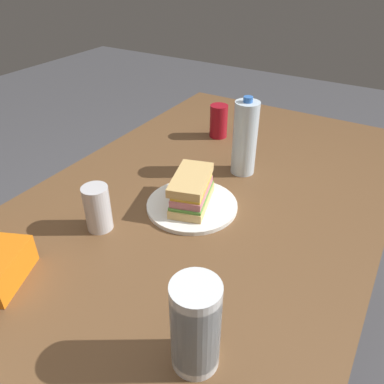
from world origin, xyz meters
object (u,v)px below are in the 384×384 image
Objects in this scene: sandwich at (192,190)px; water_bottle_spare at (245,138)px; paper_plate at (192,205)px; soda_can_silver at (98,208)px; plastic_cup_stack at (196,326)px; dining_table at (178,249)px; soda_can_red at (219,121)px.

water_bottle_spare is at bearing -9.19° from sandwich.
paper_plate is 0.26m from soda_can_silver.
paper_plate is 2.07× the size of soda_can_silver.
plastic_cup_stack is 0.75× the size of water_bottle_spare.
plastic_cup_stack reaches higher than soda_can_silver.
sandwich reaches higher than paper_plate.
dining_table is 10.13× the size of plastic_cup_stack.
soda_can_red is at bearing 16.80° from dining_table.
sandwich is 0.47m from soda_can_red.
water_bottle_spare is at bearing -8.45° from paper_plate.
soda_can_red is at bearing 25.21° from plastic_cup_stack.
soda_can_silver reaches higher than sandwich.
dining_table is 0.40m from water_bottle_spare.
plastic_cup_stack is (-0.84, -0.40, 0.03)m from soda_can_red.
plastic_cup_stack is 0.68m from water_bottle_spare.
soda_can_silver is (-0.45, 0.19, -0.06)m from water_bottle_spare.
soda_can_red is 0.66× the size of plastic_cup_stack.
dining_table is 0.58m from soda_can_red.
soda_can_silver is (-0.20, 0.16, 0.06)m from paper_plate.
dining_table is 0.25m from soda_can_silver.
dining_table is at bearing 175.38° from water_bottle_spare.
paper_plate is at bearing 31.69° from plastic_cup_stack.
plastic_cup_stack is 1.52× the size of soda_can_silver.
soda_can_silver is at bearing 156.69° from water_bottle_spare.
paper_plate is at bearing -136.89° from sandwich.
soda_can_silver is at bearing 141.78° from paper_plate.
dining_table is at bearing -163.20° from soda_can_red.
sandwich reaches higher than dining_table.
dining_table is 0.42m from plastic_cup_stack.
water_bottle_spare is (0.25, -0.04, 0.11)m from paper_plate.
soda_can_silver is (-0.65, 0.00, 0.00)m from soda_can_red.
water_bottle_spare is (0.34, -0.03, 0.20)m from dining_table.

